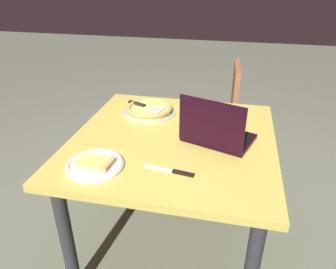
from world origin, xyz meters
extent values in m
plane|color=#616552|center=(0.00, 0.00, 0.00)|extent=(12.00, 12.00, 0.00)
cube|color=gold|center=(0.00, 0.00, 0.71)|extent=(1.03, 1.01, 0.04)
cylinder|color=#28272B|center=(0.42, -0.42, 0.34)|extent=(0.06, 0.06, 0.69)
cylinder|color=#28272B|center=(-0.42, 0.42, 0.34)|extent=(0.06, 0.06, 0.69)
cylinder|color=#28272B|center=(0.42, 0.42, 0.34)|extent=(0.06, 0.06, 0.69)
cube|color=black|center=(0.03, -0.23, 0.73)|extent=(0.32, 0.38, 0.02)
cube|color=black|center=(0.03, -0.23, 0.75)|extent=(0.22, 0.31, 0.00)
cube|color=black|center=(-0.08, -0.19, 0.86)|extent=(0.11, 0.31, 0.23)
cube|color=#96B5E8|center=(-0.08, -0.19, 0.86)|extent=(0.10, 0.27, 0.20)
cylinder|color=white|center=(-0.33, 0.28, 0.73)|extent=(0.25, 0.25, 0.01)
torus|color=white|center=(-0.33, 0.28, 0.74)|extent=(0.24, 0.24, 0.01)
cube|color=#DEB853|center=(-0.33, 0.28, 0.75)|extent=(0.10, 0.15, 0.02)
cube|color=tan|center=(-0.34, 0.21, 0.75)|extent=(0.10, 0.03, 0.03)
cylinder|color=#96A797|center=(0.27, 0.20, 0.73)|extent=(0.31, 0.31, 0.01)
cylinder|color=#DAC354|center=(0.27, 0.20, 0.74)|extent=(0.26, 0.26, 0.02)
torus|color=tan|center=(0.27, 0.20, 0.76)|extent=(0.27, 0.27, 0.03)
cube|color=#ABB9B2|center=(0.25, 0.16, 0.76)|extent=(0.10, 0.12, 0.00)
cube|color=black|center=(0.30, 0.29, 0.76)|extent=(0.07, 0.12, 0.01)
cube|color=silver|center=(-0.29, -0.01, 0.73)|extent=(0.04, 0.17, 0.00)
cube|color=black|center=(-0.31, -0.10, 0.73)|extent=(0.03, 0.10, 0.01)
cube|color=brown|center=(0.90, -0.09, 0.44)|extent=(0.45, 0.45, 0.04)
cube|color=brown|center=(0.91, -0.29, 0.66)|extent=(0.41, 0.05, 0.40)
cylinder|color=brown|center=(1.09, 0.12, 0.21)|extent=(0.03, 0.03, 0.42)
cylinder|color=brown|center=(0.70, 0.10, 0.21)|extent=(0.03, 0.03, 0.42)
cylinder|color=brown|center=(1.10, -0.28, 0.21)|extent=(0.03, 0.03, 0.42)
cylinder|color=brown|center=(0.71, -0.29, 0.21)|extent=(0.03, 0.03, 0.42)
camera|label=1|loc=(-1.38, -0.28, 1.49)|focal=33.82mm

